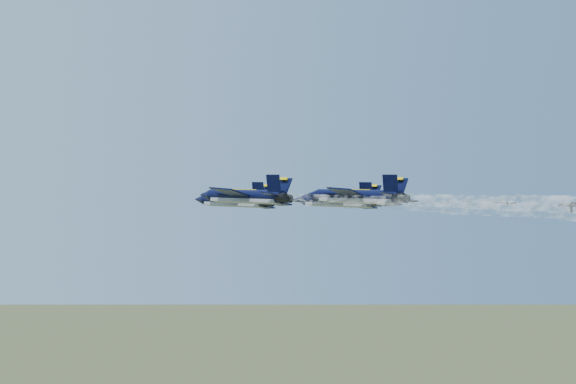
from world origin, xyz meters
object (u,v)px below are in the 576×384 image
jet_left (244,196)px  jet_slot (356,196)px  jet_lead (233,201)px  jet_right (337,201)px

jet_left → jet_slot: same height
jet_left → jet_slot: 14.80m
jet_left → jet_lead: bearing=51.9°
jet_left → jet_slot: size_ratio=1.00×
jet_lead → jet_right: bearing=-45.9°
jet_lead → jet_slot: same height
jet_left → jet_slot: (12.92, -7.21, 0.00)m
jet_right → jet_left: bearing=-177.3°
jet_right → jet_lead: bearing=134.1°
jet_left → jet_right: same height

